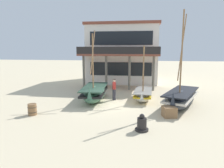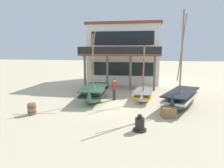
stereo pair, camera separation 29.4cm
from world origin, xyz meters
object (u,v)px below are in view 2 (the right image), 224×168
fishing_boat_near_left (143,94)px  fisherman_by_hull (114,90)px  harbor_building_main (125,53)px  wooden_barrel (32,109)px  cargo_crate (168,112)px  capstan_winch (140,124)px  fishing_boat_centre_large (95,93)px  fishing_boat_far_right (181,98)px

fishing_boat_near_left → fisherman_by_hull: 2.34m
fisherman_by_hull → harbor_building_main: bearing=91.5°
fisherman_by_hull → harbor_building_main: (-0.27, 10.19, 2.66)m
fisherman_by_hull → wooden_barrel: 6.35m
wooden_barrel → harbor_building_main: 15.62m
harbor_building_main → cargo_crate: bearing=-73.4°
capstan_winch → harbor_building_main: (-2.52, 16.22, 3.17)m
fishing_boat_near_left → fishing_boat_centre_large: (-3.78, -0.77, 0.16)m
fisherman_by_hull → fishing_boat_far_right: bearing=-14.0°
capstan_winch → harbor_building_main: size_ratio=0.09×
fishing_boat_centre_large → wooden_barrel: fishing_boat_centre_large is taller
fishing_boat_centre_large → wooden_barrel: 5.07m
fishing_boat_centre_large → fisherman_by_hull: bearing=15.3°
fishing_boat_centre_large → capstan_winch: (3.75, -5.63, -0.29)m
capstan_winch → harbor_building_main: 16.72m
capstan_winch → cargo_crate: capstan_winch is taller
fishing_boat_near_left → harbor_building_main: bearing=104.5°
fishing_boat_near_left → fishing_boat_centre_large: bearing=-168.5°
cargo_crate → wooden_barrel: bearing=-173.8°
capstan_winch → fishing_boat_far_right: bearing=61.0°
fishing_boat_far_right → fisherman_by_hull: bearing=166.0°
fishing_boat_near_left → capstan_winch: (-0.03, -6.39, -0.13)m
wooden_barrel → cargo_crate: (8.25, 0.90, -0.04)m
capstan_winch → wooden_barrel: (-6.66, 1.49, 0.02)m
fisherman_by_hull → capstan_winch: (2.26, -6.04, -0.50)m
fishing_boat_far_right → fisherman_by_hull: fishing_boat_far_right is taller
fishing_boat_centre_large → fisherman_by_hull: (1.49, 0.41, 0.21)m
fishing_boat_near_left → cargo_crate: bearing=-68.7°
fisherman_by_hull → cargo_crate: size_ratio=2.25×
fishing_boat_far_right → wooden_barrel: (-9.32, -3.32, -0.28)m
wooden_barrel → harbor_building_main: (4.14, 14.73, 3.15)m
fishing_boat_far_right → wooden_barrel: 9.90m
capstan_winch → cargo_crate: bearing=56.4°
fishing_boat_centre_large → wooden_barrel: (-2.91, -4.14, -0.27)m
wooden_barrel → cargo_crate: wooden_barrel is taller
cargo_crate → harbor_building_main: bearing=106.6°
cargo_crate → harbor_building_main: harbor_building_main is taller
fishing_boat_near_left → fishing_boat_far_right: 3.08m
fishing_boat_near_left → harbor_building_main: harbor_building_main is taller
fishing_boat_near_left → fisherman_by_hull: size_ratio=2.54×
wooden_barrel → harbor_building_main: bearing=74.3°
fishing_boat_near_left → capstan_winch: bearing=-90.3°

